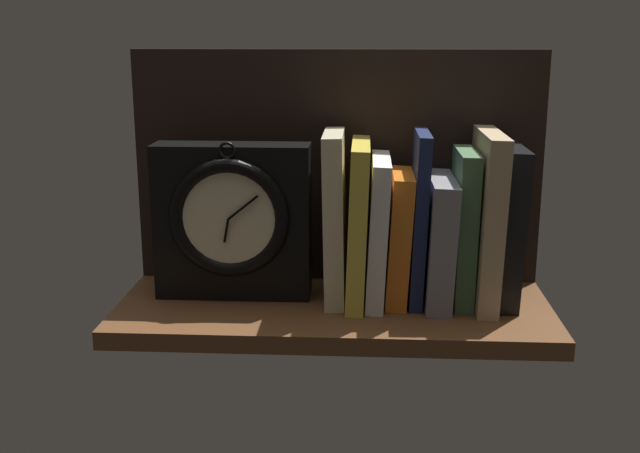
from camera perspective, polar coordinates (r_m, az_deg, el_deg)
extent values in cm
cube|color=brown|center=(110.41, 1.01, -6.32)|extent=(60.99, 24.90, 2.50)
cube|color=black|center=(116.93, 1.28, 4.36)|extent=(60.99, 1.20, 34.88)
cube|color=beige|center=(109.17, 1.28, 0.69)|extent=(3.22, 13.12, 23.96)
cube|color=gold|center=(109.27, 2.80, 0.32)|extent=(3.13, 16.64, 22.57)
cube|color=silver|center=(109.55, 4.25, -0.23)|extent=(3.27, 15.25, 20.50)
cube|color=orange|center=(109.91, 5.80, -0.78)|extent=(3.77, 12.37, 18.48)
cube|color=#192147|center=(109.36, 7.23, 0.64)|extent=(2.55, 12.24, 24.09)
cube|color=gray|center=(110.39, 8.71, -0.98)|extent=(4.08, 15.59, 17.81)
cube|color=#476B44|center=(110.28, 10.49, -0.04)|extent=(2.89, 12.39, 21.58)
cube|color=tan|center=(110.41, 12.10, 0.59)|extent=(3.47, 16.93, 24.18)
cube|color=black|center=(111.17, 13.67, 0.06)|extent=(3.54, 12.52, 22.19)
cube|color=black|center=(111.45, -6.41, 0.42)|extent=(22.13, 6.25, 22.13)
torus|color=black|center=(107.80, -6.73, 0.59)|extent=(16.94, 2.08, 16.94)
cylinder|color=beige|center=(107.80, -6.73, 0.59)|extent=(13.67, 0.60, 13.67)
cube|color=black|center=(107.78, -6.92, -0.32)|extent=(0.92, 0.30, 3.34)
cube|color=black|center=(106.59, -5.70, 1.39)|extent=(4.36, 0.30, 3.58)
torus|color=black|center=(106.36, -6.84, 5.61)|extent=(2.44, 0.44, 2.44)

